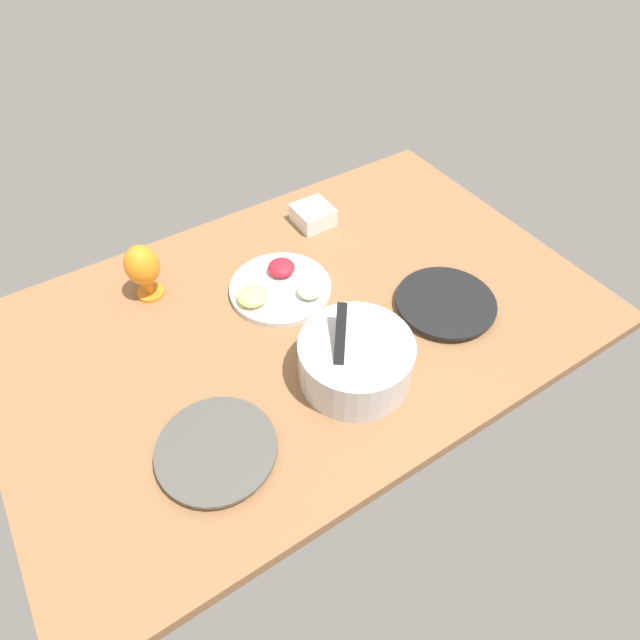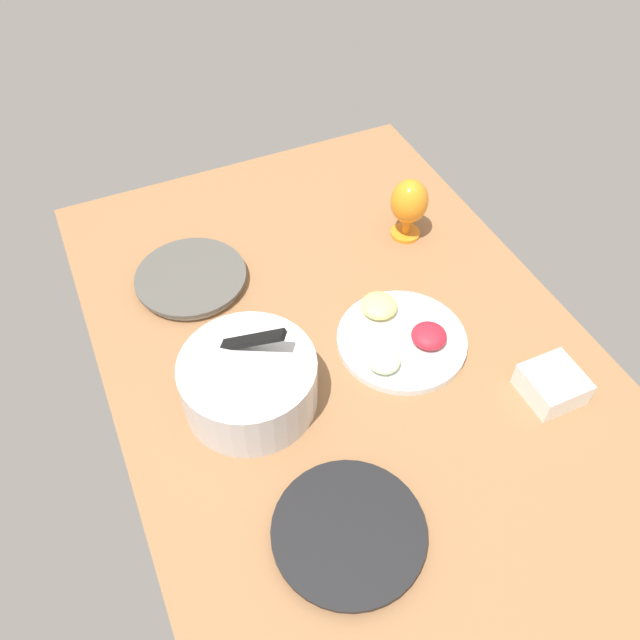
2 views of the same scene
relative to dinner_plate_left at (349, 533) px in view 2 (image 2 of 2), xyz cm
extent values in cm
cube|color=#8C603D|center=(35.36, -18.82, -3.30)|extent=(160.00, 104.00, 4.00)
cylinder|color=#4C4C51|center=(0.00, 0.00, -0.52)|extent=(25.56, 25.56, 1.56)
cylinder|color=black|center=(0.00, 0.00, 0.73)|extent=(27.79, 27.79, 0.94)
cylinder|color=silver|center=(72.95, 7.00, -0.42)|extent=(24.75, 24.75, 1.75)
cylinder|color=#4E4C47|center=(72.95, 7.00, 0.98)|extent=(26.90, 26.90, 1.05)
cylinder|color=silver|center=(34.85, 5.63, 4.76)|extent=(27.82, 27.82, 12.11)
cylinder|color=white|center=(34.85, 5.63, 8.39)|extent=(25.04, 25.04, 2.18)
cube|color=black|center=(39.72, 5.63, 12.00)|extent=(14.14, 17.55, 11.51)
cylinder|color=silver|center=(35.47, -30.43, -0.40)|extent=(29.09, 29.09, 1.80)
ellipsoid|color=#F9E072|center=(44.68, -29.40, 2.28)|extent=(8.44, 8.44, 3.56)
ellipsoid|color=beige|center=(30.11, -22.90, 2.34)|extent=(7.07, 7.07, 3.67)
ellipsoid|color=red|center=(32.13, -35.21, 2.35)|extent=(7.86, 7.86, 3.71)
cylinder|color=orange|center=(67.17, -49.24, -0.80)|extent=(7.62, 7.62, 1.00)
cylinder|color=orange|center=(67.17, -49.24, 1.66)|extent=(2.00, 2.00, 3.91)
ellipsoid|color=orange|center=(67.17, -49.24, 9.62)|extent=(9.50, 9.50, 12.01)
cube|color=white|center=(10.61, -52.16, 1.68)|extent=(11.46, 11.46, 5.95)
cube|color=#F9E072|center=(10.61, -52.16, 3.58)|extent=(9.39, 9.39, 1.91)
camera|label=1|loc=(84.94, 67.84, 106.83)|focal=30.02mm
camera|label=2|loc=(-41.20, 24.18, 111.50)|focal=36.36mm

